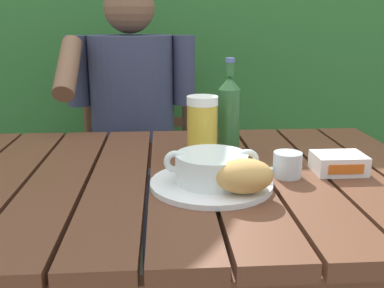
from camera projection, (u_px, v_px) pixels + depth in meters
The scene contains 12 objects.
dining_table at pixel (178, 209), 1.09m from camera, with size 1.25×0.85×0.72m.
hedge_backdrop at pixel (158, 24), 2.40m from camera, with size 3.86×0.91×2.40m.
chair_near_diner at pixel (137, 162), 1.95m from camera, with size 0.48×0.41×0.97m.
person_eating at pixel (132, 116), 1.70m from camera, with size 0.48×0.47×1.23m.
serving_plate at pixel (211, 184), 0.99m from camera, with size 0.27×0.27×0.01m.
soup_bowl at pixel (212, 167), 0.98m from camera, with size 0.21×0.16×0.07m.
bread_roll at pixel (244, 176), 0.91m from camera, with size 0.13×0.10×0.07m.
beer_glass at pixel (202, 128), 1.16m from camera, with size 0.08×0.08×0.17m.
beer_bottle at pixel (229, 113), 1.22m from camera, with size 0.06×0.06×0.26m.
water_glass_small at pixel (287, 165), 1.04m from camera, with size 0.07×0.07×0.06m.
butter_tub at pixel (339, 163), 1.07m from camera, with size 0.12×0.09×0.05m.
table_knife at pixel (265, 169), 1.09m from camera, with size 0.16×0.05×0.01m.
Camera 1 is at (-0.03, -1.01, 1.08)m, focal length 41.59 mm.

